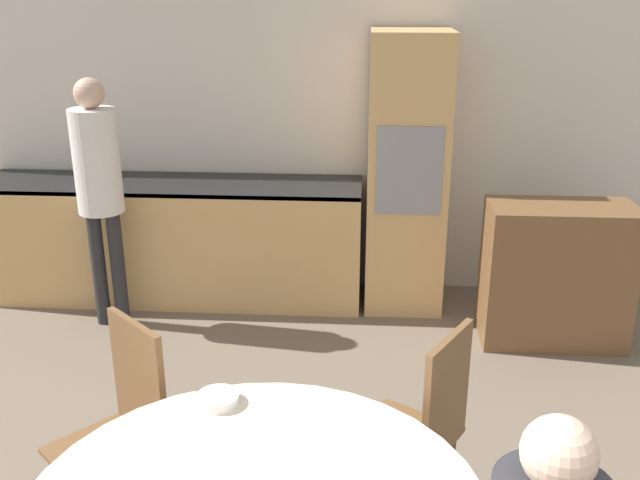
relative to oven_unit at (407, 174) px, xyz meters
name	(u,v)px	position (x,y,z in m)	size (l,w,h in m)	color
wall_back	(345,121)	(-0.45, 0.34, 0.31)	(7.05, 0.05, 2.60)	silver
kitchen_counter	(173,238)	(-1.72, -0.01, -0.52)	(2.81, 0.60, 0.90)	tan
oven_unit	(407,174)	(0.00, 0.00, 0.00)	(0.55, 0.59, 1.97)	tan
sideboard	(556,274)	(0.97, -0.54, -0.52)	(0.93, 0.45, 0.94)	brown
chair_far_left	(124,422)	(-1.28, -2.44, -0.45)	(0.57, 0.57, 0.98)	brown
chair_far_right	(425,424)	(-0.02, -2.38, -0.45)	(0.55, 0.55, 0.98)	brown
person_standing	(98,176)	(-2.05, -0.50, 0.08)	(0.30, 0.30, 1.71)	#262628
bowl_near	(218,399)	(-0.83, -2.61, -0.21)	(0.16, 0.16, 0.04)	white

